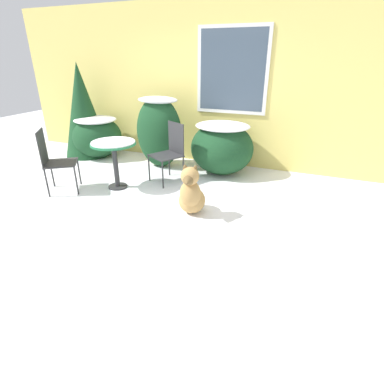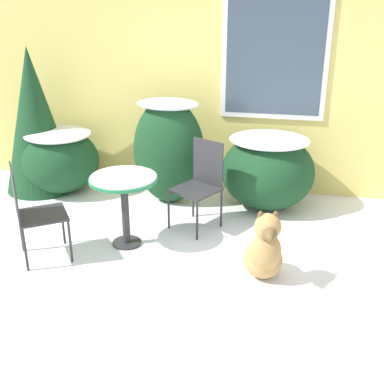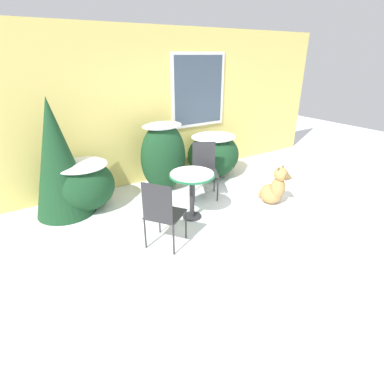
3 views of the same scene
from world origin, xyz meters
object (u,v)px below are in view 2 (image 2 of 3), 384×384
at_px(patio_table, 124,189).
at_px(dog, 264,252).
at_px(patio_chair_far_side, 32,209).
at_px(patio_chair_near_table, 200,181).

relative_size(patio_table, dog, 1.05).
xyz_separation_m(patio_table, patio_chair_far_side, (-0.77, -0.46, -0.09)).
height_order(patio_chair_far_side, dog, patio_chair_far_side).
height_order(patio_table, patio_chair_far_side, patio_chair_far_side).
height_order(patio_chair_near_table, dog, patio_chair_near_table).
distance_m(patio_chair_near_table, patio_chair_far_side, 1.79).
xyz_separation_m(patio_chair_near_table, dog, (0.78, -0.99, -0.25)).
height_order(patio_table, patio_chair_near_table, patio_chair_near_table).
height_order(patio_table, dog, patio_table).
xyz_separation_m(patio_table, patio_chair_near_table, (0.67, 0.60, -0.09)).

